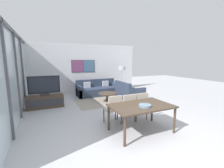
{
  "coord_description": "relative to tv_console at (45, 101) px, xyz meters",
  "views": [
    {
      "loc": [
        -2.08,
        -2.52,
        1.89
      ],
      "look_at": [
        0.39,
        2.82,
        0.95
      ],
      "focal_mm": 24.0,
      "sensor_mm": 36.0,
      "label": 1
    }
  ],
  "objects": [
    {
      "name": "dining_chair_centre",
      "position": [
        2.27,
        -2.58,
        0.25
      ],
      "size": [
        0.46,
        0.46,
        0.88
      ],
      "color": "#B2A899",
      "rests_on": "ground_plane"
    },
    {
      "name": "coffee_table",
      "position": [
        2.65,
        -0.17,
        0.04
      ],
      "size": [
        0.87,
        0.87,
        0.39
      ],
      "color": "#423326",
      "rests_on": "ground_plane"
    },
    {
      "name": "sofa_side",
      "position": [
        3.82,
        -0.03,
        0.01
      ],
      "size": [
        0.97,
        1.44,
        0.83
      ],
      "rotation": [
        0.0,
        0.0,
        1.57
      ],
      "color": "#2D384C",
      "rests_on": "ground_plane"
    },
    {
      "name": "sofa_main",
      "position": [
        2.65,
        1.28,
        0.01
      ],
      "size": [
        2.23,
        0.97,
        0.83
      ],
      "color": "#2D384C",
      "rests_on": "ground_plane"
    },
    {
      "name": "window_wall_left",
      "position": [
        -0.78,
        -0.82,
        1.28
      ],
      "size": [
        0.07,
        6.08,
        2.8
      ],
      "color": "silver",
      "rests_on": "ground_plane"
    },
    {
      "name": "dining_chair_left",
      "position": [
        1.82,
        -2.55,
        0.25
      ],
      "size": [
        0.46,
        0.46,
        0.88
      ],
      "color": "#B2A899",
      "rests_on": "ground_plane"
    },
    {
      "name": "dining_chair_right",
      "position": [
        2.73,
        -2.57,
        0.25
      ],
      "size": [
        0.46,
        0.46,
        0.88
      ],
      "color": "#B2A899",
      "rests_on": "ground_plane"
    },
    {
      "name": "dining_table",
      "position": [
        2.27,
        -3.29,
        0.4
      ],
      "size": [
        1.6,
        1.0,
        0.73
      ],
      "color": "#423326",
      "rests_on": "ground_plane"
    },
    {
      "name": "tv_console",
      "position": [
        0.0,
        0.0,
        0.0
      ],
      "size": [
        1.39,
        0.47,
        0.52
      ],
      "color": "#423326",
      "rests_on": "ground_plane"
    },
    {
      "name": "ground_plane",
      "position": [
        2.07,
        -3.87,
        -0.26
      ],
      "size": [
        24.0,
        24.0,
        0.0
      ],
      "primitive_type": "plane",
      "color": "#B2B2B7"
    },
    {
      "name": "television",
      "position": [
        0.0,
        0.0,
        0.64
      ],
      "size": [
        1.17,
        0.2,
        0.76
      ],
      "color": "#2D2D33",
      "rests_on": "tv_console"
    },
    {
      "name": "fruit_bowl",
      "position": [
        2.28,
        -3.43,
        0.5
      ],
      "size": [
        0.32,
        0.32,
        0.05
      ],
      "color": "slate",
      "rests_on": "dining_table"
    },
    {
      "name": "wall_back",
      "position": [
        2.08,
        2.22,
        1.15
      ],
      "size": [
        6.73,
        0.09,
        2.8
      ],
      "color": "silver",
      "rests_on": "ground_plane"
    },
    {
      "name": "floor_lamp",
      "position": [
        4.14,
        1.22,
        1.08
      ],
      "size": [
        0.4,
        0.4,
        1.54
      ],
      "color": "#2D2D33",
      "rests_on": "ground_plane"
    },
    {
      "name": "area_rug",
      "position": [
        2.65,
        -0.17,
        -0.25
      ],
      "size": [
        2.87,
        1.74,
        0.01
      ],
      "color": "gray",
      "rests_on": "ground_plane"
    }
  ]
}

